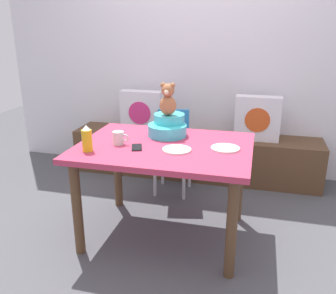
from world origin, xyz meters
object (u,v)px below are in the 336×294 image
ketchup_bottle (87,139)px  dining_table (165,158)px  infant_seat_teal (168,126)px  dinner_plate_near (225,148)px  teddy_bear (168,100)px  pillow_floral_left (142,112)px  coffee_mug (119,138)px  cell_phone (137,147)px  highchair (173,140)px  pillow_floral_right (257,118)px  dinner_plate_far (177,150)px

ketchup_bottle → dining_table: bearing=28.5°
infant_seat_teal → dinner_plate_near: (0.47, -0.22, -0.07)m
infant_seat_teal → teddy_bear: (-0.00, -0.00, 0.21)m
pillow_floral_left → coffee_mug: bearing=-79.0°
cell_phone → dinner_plate_near: bearing=-7.0°
infant_seat_teal → teddy_bear: size_ratio=1.32×
infant_seat_teal → highchair: bearing=99.3°
dining_table → ketchup_bottle: bearing=-151.5°
pillow_floral_left → coffee_mug: size_ratio=3.67×
highchair → pillow_floral_right: bearing=28.7°
pillow_floral_right → highchair: size_ratio=0.56×
dining_table → coffee_mug: (-0.32, -0.07, 0.15)m
highchair → dining_table: bearing=-80.9°
pillow_floral_right → dinner_plate_far: (-0.52, -1.29, 0.07)m
pillow_floral_left → cell_phone: bearing=-73.1°
highchair → dinner_plate_far: 0.93m
dining_table → infant_seat_teal: 0.30m
teddy_bear → dinner_plate_far: 0.46m
dinner_plate_far → ketchup_bottle: bearing=-164.7°
coffee_mug → cell_phone: 0.16m
dinner_plate_far → cell_phone: (-0.28, -0.02, -0.00)m
pillow_floral_right → dining_table: pillow_floral_right is taller
highchair → cell_phone: bearing=-93.1°
highchair → cell_phone: size_ratio=5.49×
pillow_floral_right → ketchup_bottle: ketchup_bottle is taller
ketchup_bottle → dinner_plate_far: bearing=15.3°
pillow_floral_left → dinner_plate_far: 1.46m
pillow_floral_left → ketchup_bottle: bearing=-86.3°
pillow_floral_left → cell_phone: pillow_floral_left is taller
coffee_mug → dinner_plate_far: size_ratio=0.60×
dining_table → dinner_plate_far: bearing=-40.9°
pillow_floral_right → cell_phone: pillow_floral_right is taller
infant_seat_teal → dinner_plate_far: 0.37m
dinner_plate_near → dining_table: bearing=-178.2°
teddy_bear → cell_phone: bearing=-111.1°
coffee_mug → dining_table: bearing=12.0°
dinner_plate_near → infant_seat_teal: bearing=154.4°
highchair → ketchup_bottle: (-0.35, -1.03, 0.31)m
dinner_plate_near → cell_phone: dinner_plate_near is taller
coffee_mug → cell_phone: coffee_mug is taller
teddy_bear → pillow_floral_left: bearing=119.2°
coffee_mug → cell_phone: bearing=-16.7°
dining_table → ketchup_bottle: size_ratio=6.71×
pillow_floral_left → dinner_plate_far: (0.68, -1.29, 0.07)m
coffee_mug → cell_phone: size_ratio=0.83×
highchair → pillow_floral_left: bearing=137.0°
cell_phone → pillow_floral_left: bearing=87.9°
pillow_floral_left → pillow_floral_right: same height
highchair → infant_seat_teal: infant_seat_teal is taller
pillow_floral_left → dining_table: 1.32m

